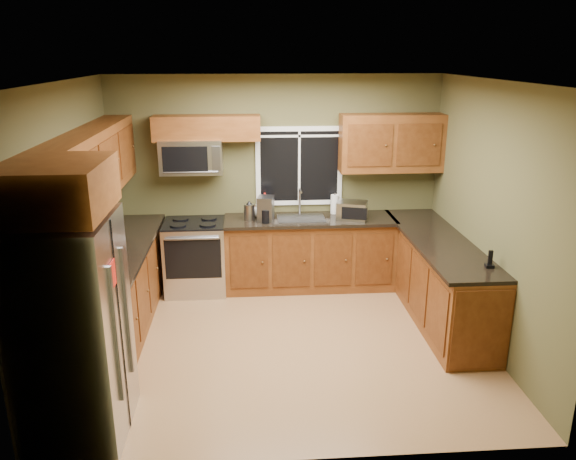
{
  "coord_description": "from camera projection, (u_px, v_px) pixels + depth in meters",
  "views": [
    {
      "loc": [
        -0.37,
        -5.31,
        2.96
      ],
      "look_at": [
        0.05,
        0.35,
        1.15
      ],
      "focal_mm": 35.0,
      "sensor_mm": 36.0,
      "label": 1
    }
  ],
  "objects": [
    {
      "name": "sink",
      "position": [
        301.0,
        217.0,
        7.12
      ],
      "size": [
        0.6,
        0.42,
        0.36
      ],
      "color": "slate",
      "rests_on": "countertop_back"
    },
    {
      "name": "refrigerator",
      "position": [
        73.0,
        330.0,
        4.34
      ],
      "size": [
        0.74,
        0.9,
        1.8
      ],
      "color": "#B7B7BC",
      "rests_on": "ground"
    },
    {
      "name": "countertop_back",
      "position": [
        310.0,
        220.0,
        7.12
      ],
      "size": [
        2.17,
        0.65,
        0.04
      ],
      "primitive_type": "cube",
      "color": "black",
      "rests_on": "base_cabinets_back"
    },
    {
      "name": "range",
      "position": [
        196.0,
        256.0,
        7.15
      ],
      "size": [
        0.76,
        0.69,
        0.94
      ],
      "color": "#B7B7BC",
      "rests_on": "ground"
    },
    {
      "name": "base_cabinets_back",
      "position": [
        309.0,
        254.0,
        7.29
      ],
      "size": [
        2.17,
        0.6,
        0.9
      ],
      "primitive_type": "cube",
      "color": "brown",
      "rests_on": "ground"
    },
    {
      "name": "front_wall",
      "position": [
        304.0,
        297.0,
        3.85
      ],
      "size": [
        4.2,
        0.0,
        4.2
      ],
      "primitive_type": "plane",
      "rotation": [
        -1.57,
        0.0,
        0.0
      ],
      "color": "brown",
      "rests_on": "ground"
    },
    {
      "name": "microwave",
      "position": [
        191.0,
        156.0,
        6.9
      ],
      "size": [
        0.76,
        0.41,
        0.42
      ],
      "color": "#B7B7BC",
      "rests_on": "back_wall"
    },
    {
      "name": "right_wall",
      "position": [
        491.0,
        217.0,
        5.71
      ],
      "size": [
        0.0,
        3.6,
        3.6
      ],
      "primitive_type": "plane",
      "rotation": [
        1.57,
        0.0,
        -1.57
      ],
      "color": "brown",
      "rests_on": "ground"
    },
    {
      "name": "floor",
      "position": [
        286.0,
        343.0,
        5.97
      ],
      "size": [
        4.2,
        4.2,
        0.0
      ],
      "primitive_type": "plane",
      "color": "#996C43",
      "rests_on": "ground"
    },
    {
      "name": "toaster_oven",
      "position": [
        352.0,
        211.0,
        7.04
      ],
      "size": [
        0.43,
        0.38,
        0.23
      ],
      "color": "#B7B7BC",
      "rests_on": "countertop_back"
    },
    {
      "name": "soap_bottle_c",
      "position": [
        257.0,
        210.0,
        7.16
      ],
      "size": [
        0.17,
        0.17,
        0.18
      ],
      "primitive_type": "imported",
      "rotation": [
        0.0,
        0.0,
        0.22
      ],
      "color": "white",
      "rests_on": "countertop_back"
    },
    {
      "name": "base_cabinets_left",
      "position": [
        119.0,
        291.0,
        6.16
      ],
      "size": [
        0.6,
        2.65,
        0.9
      ],
      "primitive_type": "cube",
      "color": "brown",
      "rests_on": "ground"
    },
    {
      "name": "upper_cabinets_back_left",
      "position": [
        207.0,
        128.0,
        6.84
      ],
      "size": [
        1.3,
        0.33,
        0.3
      ],
      "primitive_type": "cube",
      "color": "brown",
      "rests_on": "back_wall"
    },
    {
      "name": "upper_cabinets_back_right",
      "position": [
        391.0,
        143.0,
        7.06
      ],
      "size": [
        1.3,
        0.33,
        0.72
      ],
      "primitive_type": "cube",
      "color": "brown",
      "rests_on": "back_wall"
    },
    {
      "name": "ceiling",
      "position": [
        285.0,
        81.0,
        5.15
      ],
      "size": [
        4.2,
        4.2,
        0.0
      ],
      "primitive_type": "plane",
      "rotation": [
        3.14,
        0.0,
        0.0
      ],
      "color": "white",
      "rests_on": "back_wall"
    },
    {
      "name": "upper_cabinets_left",
      "position": [
        93.0,
        164.0,
        5.72
      ],
      "size": [
        0.33,
        2.65,
        0.72
      ],
      "primitive_type": "cube",
      "color": "brown",
      "rests_on": "left_wall"
    },
    {
      "name": "countertop_peninsula",
      "position": [
        439.0,
        241.0,
        6.34
      ],
      "size": [
        0.65,
        2.5,
        0.04
      ],
      "primitive_type": "cube",
      "color": "black",
      "rests_on": "base_cabinets_peninsula"
    },
    {
      "name": "kettle",
      "position": [
        249.0,
        211.0,
        7.01
      ],
      "size": [
        0.15,
        0.15,
        0.25
      ],
      "color": "#B7B7BC",
      "rests_on": "countertop_back"
    },
    {
      "name": "paper_towel_roll",
      "position": [
        335.0,
        204.0,
        7.3
      ],
      "size": [
        0.14,
        0.14,
        0.27
      ],
      "color": "white",
      "rests_on": "countertop_back"
    },
    {
      "name": "upper_cabinet_over_fridge",
      "position": [
        55.0,
        188.0,
        4.0
      ],
      "size": [
        0.72,
        0.9,
        0.38
      ],
      "primitive_type": "cube",
      "color": "brown",
      "rests_on": "left_wall"
    },
    {
      "name": "back_wall",
      "position": [
        276.0,
        182.0,
        7.27
      ],
      "size": [
        4.2,
        0.0,
        4.2
      ],
      "primitive_type": "plane",
      "rotation": [
        1.57,
        0.0,
        0.0
      ],
      "color": "brown",
      "rests_on": "ground"
    },
    {
      "name": "coffee_maker",
      "position": [
        266.0,
        210.0,
        6.96
      ],
      "size": [
        0.23,
        0.28,
        0.31
      ],
      "color": "slate",
      "rests_on": "countertop_back"
    },
    {
      "name": "left_wall",
      "position": [
        69.0,
        226.0,
        5.41
      ],
      "size": [
        0.0,
        3.6,
        3.6
      ],
      "primitive_type": "plane",
      "rotation": [
        1.57,
        0.0,
        1.57
      ],
      "color": "brown",
      "rests_on": "ground"
    },
    {
      "name": "base_cabinets_peninsula",
      "position": [
        438.0,
        279.0,
        6.48
      ],
      "size": [
        0.6,
        2.52,
        0.9
      ],
      "color": "brown",
      "rests_on": "ground"
    },
    {
      "name": "window",
      "position": [
        299.0,
        166.0,
        7.21
      ],
      "size": [
        1.12,
        0.03,
        1.02
      ],
      "color": "white",
      "rests_on": "back_wall"
    },
    {
      "name": "soap_bottle_a",
      "position": [
        265.0,
        204.0,
        7.25
      ],
      "size": [
        0.12,
        0.12,
        0.28
      ],
      "primitive_type": "imported",
      "rotation": [
        0.0,
        0.0,
        0.14
      ],
      "color": "red",
      "rests_on": "countertop_back"
    },
    {
      "name": "cordless_phone",
      "position": [
        490.0,
        262.0,
        5.48
      ],
      "size": [
        0.09,
        0.09,
        0.18
      ],
      "color": "black",
      "rests_on": "countertop_peninsula"
    },
    {
      "name": "countertop_left",
      "position": [
        118.0,
        251.0,
        6.02
      ],
      "size": [
        0.65,
        2.65,
        0.04
      ],
      "primitive_type": "cube",
      "color": "black",
      "rests_on": "base_cabinets_left"
    }
  ]
}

